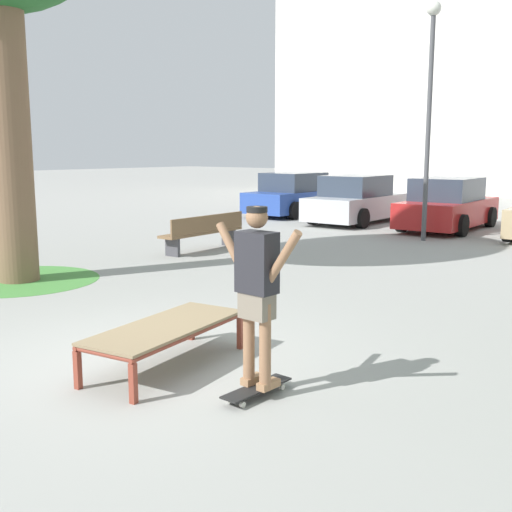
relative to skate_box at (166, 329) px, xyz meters
The scene contains 10 objects.
ground_plane 0.58m from the skate_box, behind, with size 120.00×120.00×0.00m, color #999993.
skate_box is the anchor object (origin of this frame).
skateboard 1.30m from the skate_box, ahead, with size 0.23×0.81×0.09m.
skater 1.42m from the skate_box, ahead, with size 1.00×0.29×1.69m.
grass_patch_near_left 5.53m from the skate_box, 165.37° to the left, with size 2.76×2.76×0.01m, color #47893D.
car_blue 15.99m from the skate_box, 120.88° to the left, with size 1.95×4.21×1.50m.
car_silver 14.05m from the skate_box, 112.10° to the left, with size 2.03×4.26×1.50m.
car_red 13.37m from the skate_box, 100.20° to the left, with size 2.08×4.28×1.50m.
park_bench 7.74m from the skate_box, 131.11° to the left, with size 0.55×2.42×0.83m.
light_post 11.31m from the skate_box, 100.29° to the left, with size 0.36×0.36×5.83m.
Camera 1 is at (5.15, -4.33, 2.27)m, focal length 43.70 mm.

